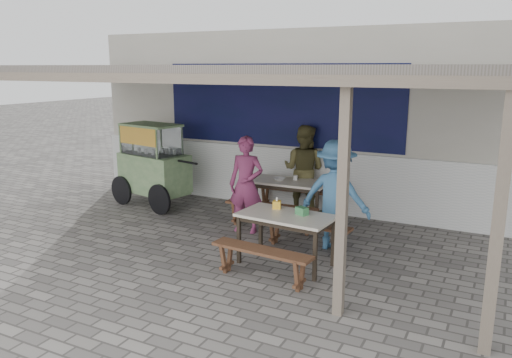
{
  "coord_description": "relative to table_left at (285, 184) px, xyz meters",
  "views": [
    {
      "loc": [
        3.89,
        -6.03,
        2.79
      ],
      "look_at": [
        0.37,
        0.9,
        1.03
      ],
      "focal_mm": 35.0,
      "sensor_mm": 36.0,
      "label": 1
    }
  ],
  "objects": [
    {
      "name": "ground",
      "position": [
        -0.33,
        -2.16,
        -0.67
      ],
      "size": [
        60.0,
        60.0,
        0.0
      ],
      "primitive_type": "plane",
      "color": "slate",
      "rests_on": "ground"
    },
    {
      "name": "condiment_jar",
      "position": [
        0.16,
        0.12,
        0.12
      ],
      "size": [
        0.08,
        0.08,
        0.09
      ],
      "primitive_type": "cylinder",
      "color": "silver",
      "rests_on": "table_left"
    },
    {
      "name": "bench_right_wall",
      "position": [
        0.94,
        -1.3,
        -0.34
      ],
      "size": [
        1.44,
        0.4,
        0.45
      ],
      "rotation": [
        0.0,
        0.0,
        -0.08
      ],
      "color": "brown",
      "rests_on": "ground"
    },
    {
      "name": "table_right",
      "position": [
        0.88,
        -1.97,
        -0.0
      ],
      "size": [
        1.38,
        0.83,
        0.75
      ],
      "rotation": [
        0.0,
        0.0,
        -0.08
      ],
      "color": "beige",
      "rests_on": "ground"
    },
    {
      "name": "donation_box",
      "position": [
        1.09,
        -1.89,
        0.13
      ],
      "size": [
        0.2,
        0.17,
        0.11
      ],
      "primitive_type": "cube",
      "rotation": [
        0.0,
        0.0,
        -0.42
      ],
      "color": "#377D48",
      "rests_on": "table_right"
    },
    {
      "name": "tissue_box",
      "position": [
        0.64,
        -1.75,
        0.13
      ],
      "size": [
        0.15,
        0.15,
        0.12
      ],
      "primitive_type": "cube",
      "rotation": [
        0.0,
        0.0,
        0.33
      ],
      "color": "yellow",
      "rests_on": "table_right"
    },
    {
      "name": "condiment_bowl",
      "position": [
        -0.09,
        -0.04,
        0.1
      ],
      "size": [
        0.26,
        0.26,
        0.05
      ],
      "primitive_type": "imported",
      "rotation": [
        0.0,
        0.0,
        -0.33
      ],
      "color": "white",
      "rests_on": "table_left"
    },
    {
      "name": "vendor_cart",
      "position": [
        -2.79,
        -0.29,
        0.23
      ],
      "size": [
        2.16,
        1.11,
        1.67
      ],
      "rotation": [
        0.0,
        0.0,
        -0.2
      ],
      "color": "#7D9B67",
      "rests_on": "ground"
    },
    {
      "name": "bench_left_wall",
      "position": [
        -0.02,
        0.63,
        -0.33
      ],
      "size": [
        1.67,
        0.33,
        0.45
      ],
      "rotation": [
        0.0,
        0.0,
        0.03
      ],
      "color": "brown",
      "rests_on": "ground"
    },
    {
      "name": "back_wall",
      "position": [
        -0.33,
        1.42,
        1.05
      ],
      "size": [
        9.0,
        1.28,
        3.5
      ],
      "color": "#BBB4A8",
      "rests_on": "ground"
    },
    {
      "name": "table_left",
      "position": [
        0.0,
        0.0,
        0.0
      ],
      "size": [
        1.58,
        0.75,
        0.75
      ],
      "rotation": [
        0.0,
        0.0,
        0.03
      ],
      "color": "beige",
      "rests_on": "ground"
    },
    {
      "name": "bench_left_street",
      "position": [
        0.02,
        -0.63,
        -0.33
      ],
      "size": [
        1.67,
        0.33,
        0.45
      ],
      "rotation": [
        0.0,
        0.0,
        0.03
      ],
      "color": "brown",
      "rests_on": "ground"
    },
    {
      "name": "patron_right_table",
      "position": [
        1.29,
        -1.02,
        0.18
      ],
      "size": [
        1.13,
        0.67,
        1.71
      ],
      "primitive_type": "imported",
      "rotation": [
        0.0,
        0.0,
        3.11
      ],
      "color": "teal",
      "rests_on": "ground"
    },
    {
      "name": "bench_right_street",
      "position": [
        0.83,
        -2.64,
        -0.34
      ],
      "size": [
        1.44,
        0.4,
        0.45
      ],
      "rotation": [
        0.0,
        0.0,
        -0.08
      ],
      "color": "brown",
      "rests_on": "ground"
    },
    {
      "name": "patron_street_side",
      "position": [
        -0.32,
        -0.92,
        0.15
      ],
      "size": [
        0.65,
        0.47,
        1.66
      ],
      "primitive_type": "imported",
      "rotation": [
        0.0,
        0.0,
        0.13
      ],
      "color": "#792C52",
      "rests_on": "ground"
    },
    {
      "name": "patron_wall_side",
      "position": [
        0.13,
        0.59,
        0.18
      ],
      "size": [
        0.85,
        0.66,
        1.72
      ],
      "primitive_type": "imported",
      "rotation": [
        0.0,
        0.0,
        3.12
      ],
      "color": "brown",
      "rests_on": "ground"
    },
    {
      "name": "warung_roof",
      "position": [
        -0.31,
        -1.26,
        2.04
      ],
      "size": [
        9.0,
        4.21,
        2.81
      ],
      "color": "#605852",
      "rests_on": "ground"
    }
  ]
}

